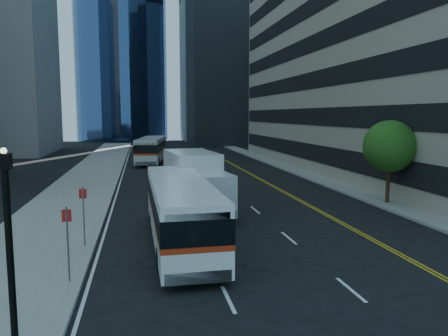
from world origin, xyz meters
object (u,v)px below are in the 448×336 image
(bus_front, at_px, (180,210))
(box_truck, at_px, (196,181))
(lamp_post, at_px, (9,240))
(bus_rear, at_px, (152,149))
(street_tree, at_px, (390,146))

(bus_front, height_order, box_truck, box_truck)
(lamp_post, distance_m, box_truck, 15.19)
(bus_front, distance_m, bus_rear, 32.89)
(box_truck, bearing_deg, street_tree, -6.42)
(lamp_post, height_order, bus_front, lamp_post)
(bus_front, xyz_separation_m, bus_rear, (-0.44, 32.89, 0.07))
(lamp_post, relative_size, bus_front, 0.42)
(street_tree, relative_size, bus_front, 0.47)
(lamp_post, distance_m, bus_front, 9.30)
(lamp_post, xyz_separation_m, bus_front, (4.58, 8.01, -1.20))
(bus_rear, bearing_deg, bus_front, -81.49)
(lamp_post, xyz_separation_m, box_truck, (5.98, 13.93, -0.92))
(bus_rear, bearing_deg, lamp_post, -88.03)
(box_truck, bearing_deg, lamp_post, -120.00)
(bus_front, height_order, bus_rear, bus_rear)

